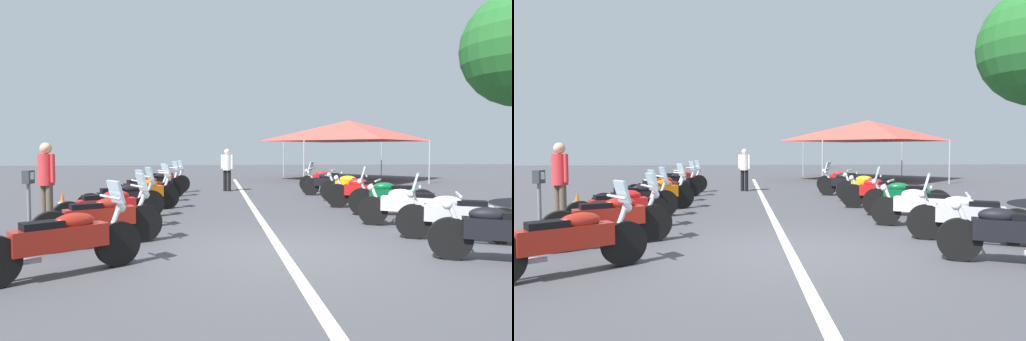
{
  "view_description": "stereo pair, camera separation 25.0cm",
  "coord_description": "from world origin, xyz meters",
  "views": [
    {
      "loc": [
        -6.89,
        1.06,
        1.63
      ],
      "look_at": [
        4.47,
        0.0,
        1.09
      ],
      "focal_mm": 30.93,
      "sensor_mm": 36.0,
      "label": 1
    },
    {
      "loc": [
        -6.89,
        0.81,
        1.63
      ],
      "look_at": [
        4.47,
        0.0,
        1.09
      ],
      "focal_mm": 30.93,
      "sensor_mm": 36.0,
      "label": 2
    }
  ],
  "objects": [
    {
      "name": "motorcycle_right_row_4",
      "position": [
        5.0,
        -3.07,
        0.47
      ],
      "size": [
        0.92,
        2.07,
        1.01
      ],
      "rotation": [
        0.0,
        0.0,
        1.26
      ],
      "color": "black",
      "rests_on": "ground_plane"
    },
    {
      "name": "ground_plane",
      "position": [
        0.0,
        0.0,
        0.0
      ],
      "size": [
        80.0,
        80.0,
        0.0
      ],
      "primitive_type": "plane",
      "color": "#424247"
    },
    {
      "name": "traffic_cone_0",
      "position": [
        4.02,
        4.72,
        0.29
      ],
      "size": [
        0.36,
        0.36,
        0.61
      ],
      "color": "orange",
      "rests_on": "ground_plane"
    },
    {
      "name": "motorcycle_left_row_3",
      "position": [
        3.61,
        3.21,
        0.47
      ],
      "size": [
        1.1,
        1.88,
        1.22
      ],
      "rotation": [
        0.0,
        0.0,
        -1.09
      ],
      "color": "black",
      "rests_on": "ground_plane"
    },
    {
      "name": "motorcycle_right_row_6",
      "position": [
        8.23,
        -2.97,
        0.47
      ],
      "size": [
        1.21,
        1.92,
        1.21
      ],
      "rotation": [
        0.0,
        0.0,
        1.04
      ],
      "color": "black",
      "rests_on": "ground_plane"
    },
    {
      "name": "motorcycle_left_row_5",
      "position": [
        6.61,
        3.19,
        0.46
      ],
      "size": [
        1.22,
        1.86,
        1.2
      ],
      "rotation": [
        0.0,
        0.0,
        -1.02
      ],
      "color": "black",
      "rests_on": "ground_plane"
    },
    {
      "name": "motorcycle_left_row_6",
      "position": [
        8.23,
        3.01,
        0.48
      ],
      "size": [
        1.22,
        1.92,
        1.23
      ],
      "rotation": [
        0.0,
        0.0,
        -1.03
      ],
      "color": "black",
      "rests_on": "ground_plane"
    },
    {
      "name": "motorcycle_right_row_3",
      "position": [
        3.51,
        -3.23,
        0.48
      ],
      "size": [
        0.93,
        2.03,
        1.23
      ],
      "rotation": [
        0.0,
        0.0,
        1.24
      ],
      "color": "black",
      "rests_on": "ground_plane"
    },
    {
      "name": "parking_meter",
      "position": [
        0.68,
        4.13,
        0.9
      ],
      "size": [
        0.2,
        0.15,
        1.29
      ],
      "rotation": [
        0.0,
        0.0,
        -1.71
      ],
      "color": "slate",
      "rests_on": "ground_plane"
    },
    {
      "name": "motorcycle_left_row_4",
      "position": [
        5.0,
        2.97,
        0.48
      ],
      "size": [
        1.29,
        1.87,
        1.22
      ],
      "rotation": [
        0.0,
        0.0,
        -0.99
      ],
      "color": "black",
      "rests_on": "ground_plane"
    },
    {
      "name": "motorcycle_right_row_5",
      "position": [
        6.49,
        -3.24,
        0.46
      ],
      "size": [
        1.13,
        1.95,
        1.01
      ],
      "rotation": [
        0.0,
        0.0,
        1.09
      ],
      "color": "black",
      "rests_on": "ground_plane"
    },
    {
      "name": "event_tent",
      "position": [
        16.38,
        -6.13,
        2.65
      ],
      "size": [
        6.78,
        6.78,
        3.2
      ],
      "color": "#E54C3F",
      "rests_on": "ground_plane"
    },
    {
      "name": "motorcycle_left_row_0",
      "position": [
        -1.06,
        3.01,
        0.47
      ],
      "size": [
        1.43,
        1.82,
        1.21
      ],
      "rotation": [
        0.0,
        0.0,
        -0.92
      ],
      "color": "black",
      "rests_on": "ground_plane"
    },
    {
      "name": "lane_centre_stripe",
      "position": [
        5.07,
        0.0,
        0.0
      ],
      "size": [
        24.29,
        0.16,
        0.01
      ],
      "primitive_type": "cube",
      "color": "beige",
      "rests_on": "ground_plane"
    },
    {
      "name": "motorcycle_right_row_2",
      "position": [
        1.95,
        -2.99,
        0.45
      ],
      "size": [
        1.21,
        1.93,
        0.99
      ],
      "rotation": [
        0.0,
        0.0,
        1.05
      ],
      "color": "black",
      "rests_on": "ground_plane"
    },
    {
      "name": "motorcycle_right_row_0",
      "position": [
        -0.98,
        -3.01,
        0.45
      ],
      "size": [
        1.01,
        1.86,
        0.99
      ],
      "rotation": [
        0.0,
        0.0,
        1.14
      ],
      "color": "black",
      "rests_on": "ground_plane"
    },
    {
      "name": "motorcycle_left_row_7",
      "position": [
        9.74,
        2.99,
        0.48
      ],
      "size": [
        1.11,
        2.01,
        1.22
      ],
      "rotation": [
        0.0,
        0.0,
        -1.12
      ],
      "color": "black",
      "rests_on": "ground_plane"
    },
    {
      "name": "motorcycle_left_row_2",
      "position": [
        2.06,
        3.18,
        0.47
      ],
      "size": [
        1.17,
        1.89,
        1.22
      ],
      "rotation": [
        0.0,
        0.0,
        -1.05
      ],
      "color": "black",
      "rests_on": "ground_plane"
    },
    {
      "name": "bystander_0",
      "position": [
        10.45,
        0.59,
        0.97
      ],
      "size": [
        0.32,
        0.48,
        1.66
      ],
      "rotation": [
        0.0,
        0.0,
        5.79
      ],
      "color": "black",
      "rests_on": "ground_plane"
    },
    {
      "name": "bystander_1",
      "position": [
        2.74,
        4.6,
        1.05
      ],
      "size": [
        0.35,
        0.45,
        1.78
      ],
      "rotation": [
        0.0,
        0.0,
        5.66
      ],
      "color": "brown",
      "rests_on": "ground_plane"
    },
    {
      "name": "motorcycle_right_row_7",
      "position": [
        9.64,
        -3.18,
        0.46
      ],
      "size": [
        0.92,
        2.01,
        1.0
      ],
      "rotation": [
        0.0,
        0.0,
        1.26
      ],
      "color": "black",
      "rests_on": "ground_plane"
    },
    {
      "name": "motorcycle_right_row_1",
      "position": [
        0.52,
        -3.2,
        0.47
      ],
      "size": [
        1.1,
        1.95,
        1.21
      ],
      "rotation": [
        0.0,
        0.0,
        1.11
      ],
      "color": "black",
      "rests_on": "ground_plane"
    },
    {
      "name": "motorcycle_left_row_1",
      "position": [
        0.64,
        2.95,
        0.48
      ],
      "size": [
        1.17,
        1.95,
        1.22
      ],
      "rotation": [
        0.0,
        0.0,
        -1.07
      ],
      "color": "black",
      "rests_on": "ground_plane"
    }
  ]
}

